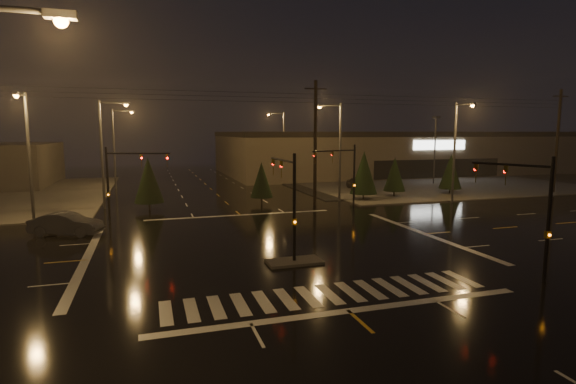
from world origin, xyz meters
name	(u,v)px	position (x,y,z in m)	size (l,w,h in m)	color
ground	(275,245)	(0.00, 0.00, 0.00)	(140.00, 140.00, 0.00)	black
sidewalk_ne	(417,181)	(30.00, 30.00, 0.06)	(36.00, 36.00, 0.12)	#44423D
median_island	(294,262)	(0.00, -4.00, 0.07)	(3.00, 1.60, 0.15)	#44423D
crosswalk	(329,294)	(0.00, -9.00, 0.01)	(15.00, 2.60, 0.01)	beige
stop_bar_near	(348,311)	(0.00, -11.00, 0.01)	(16.00, 0.50, 0.01)	beige
stop_bar_far	(240,215)	(0.00, 11.00, 0.01)	(16.00, 0.50, 0.01)	beige
parking_lot	(455,181)	(35.00, 28.00, 0.04)	(50.00, 24.00, 0.08)	black
retail_building	(392,150)	(35.00, 45.99, 3.84)	(60.20, 28.30, 7.20)	#695C4B
signal_mast_median	(289,193)	(0.00, -3.07, 3.75)	(0.25, 4.59, 6.00)	black
signal_mast_ne	(346,169)	(9.50, 10.14, 3.79)	(4.84, 1.86, 6.00)	black
signal_mast_nw	(121,176)	(-9.50, 10.14, 3.79)	(4.84, 1.86, 6.00)	black
signal_mast_se	(532,203)	(10.23, -9.75, 3.71)	(1.55, 3.87, 6.00)	black
streetlight_1	(105,147)	(-11.18, 18.00, 5.80)	(2.77, 0.32, 10.00)	#38383A
streetlight_2	(116,143)	(-11.18, 34.00, 5.80)	(2.77, 0.32, 10.00)	#38383A
streetlight_3	(337,145)	(11.18, 16.00, 5.80)	(2.77, 0.32, 10.00)	#38383A
streetlight_4	(282,141)	(11.18, 36.00, 5.80)	(2.77, 0.32, 10.00)	#38383A
streetlight_5	(28,150)	(-16.00, 11.18, 5.80)	(0.32, 2.77, 10.00)	#38383A
streetlight_6	(457,145)	(22.00, 11.18, 5.80)	(0.32, 2.77, 10.00)	#38383A
utility_pole_1	(315,143)	(8.00, 14.00, 6.13)	(2.20, 0.32, 12.00)	black
utility_pole_2	(557,141)	(38.00, 14.00, 6.13)	(2.20, 0.32, 12.00)	black
conifer_0	(364,172)	(14.10, 15.68, 2.93)	(2.85, 2.85, 5.16)	black
conifer_1	(395,174)	(18.38, 16.72, 2.55)	(2.37, 2.37, 4.41)	black
conifer_2	(451,171)	(25.56, 16.62, 2.67)	(2.52, 2.52, 4.64)	black
conifer_3	(149,180)	(-7.48, 16.05, 2.78)	(2.66, 2.66, 4.86)	black
conifer_4	(262,180)	(3.21, 16.25, 2.45)	(2.24, 2.24, 4.21)	black
car_parked	(359,184)	(17.35, 23.43, 0.77)	(1.82, 4.52, 1.54)	black
car_crossing	(66,224)	(-13.05, 7.13, 0.79)	(1.67, 4.79, 1.58)	#4F5256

